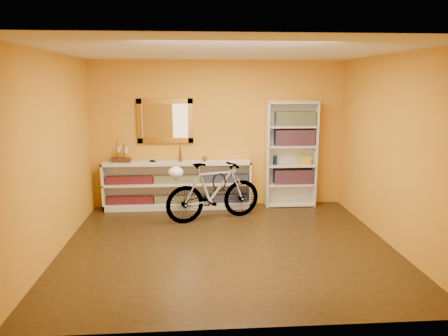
{
  "coord_description": "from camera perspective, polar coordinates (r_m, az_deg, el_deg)",
  "views": [
    {
      "loc": [
        -0.43,
        -5.42,
        2.2
      ],
      "look_at": [
        0.0,
        0.7,
        0.95
      ],
      "focal_mm": 33.37,
      "sensor_mm": 36.0,
      "label": 1
    }
  ],
  "objects": [
    {
      "name": "yellow_bag",
      "position": [
        7.6,
        11.04,
        1.0
      ],
      "size": [
        0.19,
        0.13,
        0.15
      ],
      "primitive_type": "cube",
      "rotation": [
        0.0,
        0.0,
        0.02
      ],
      "color": "gold",
      "rests_on": "bookcase"
    },
    {
      "name": "travel_mug",
      "position": [
        7.5,
        7.0,
        1.07
      ],
      "size": [
        0.08,
        0.08,
        0.17
      ],
      "primitive_type": "cylinder",
      "color": "navy",
      "rests_on": "bookcase"
    },
    {
      "name": "right_wall",
      "position": [
        6.11,
        22.11,
        2.2
      ],
      "size": [
        0.01,
        4.0,
        2.6
      ],
      "primitive_type": "cube",
      "color": "orange",
      "rests_on": "ground"
    },
    {
      "name": "toy_car",
      "position": [
        7.39,
        -9.74,
        0.84
      ],
      "size": [
        0.0,
        0.0,
        0.0
      ],
      "primitive_type": "imported",
      "rotation": [
        0.0,
        0.0,
        1.49
      ],
      "color": "black",
      "rests_on": "console_unit"
    },
    {
      "name": "ceiling",
      "position": [
        5.45,
        0.54,
        15.78
      ],
      "size": [
        4.5,
        4.0,
        0.01
      ],
      "primitive_type": "cube",
      "color": "silver",
      "rests_on": "ground"
    },
    {
      "name": "cd_row_lower",
      "position": [
        7.5,
        -6.33,
        -4.25
      ],
      "size": [
        2.5,
        0.13,
        0.14
      ],
      "primitive_type": "cube",
      "color": "black",
      "rests_on": "console_unit"
    },
    {
      "name": "cd_row_upper",
      "position": [
        7.41,
        -6.4,
        -1.54
      ],
      "size": [
        2.5,
        0.13,
        0.14
      ],
      "primitive_type": "cube",
      "color": "navy",
      "rests_on": "console_unit"
    },
    {
      "name": "book_row_c",
      "position": [
        7.49,
        9.69,
        6.69
      ],
      "size": [
        0.7,
        0.22,
        0.25
      ],
      "primitive_type": "cube",
      "color": "#1C5062",
      "rests_on": "bookcase"
    },
    {
      "name": "model_ship",
      "position": [
        7.44,
        -13.96,
        2.23
      ],
      "size": [
        0.34,
        0.16,
        0.39
      ],
      "primitive_type": null,
      "rotation": [
        0.0,
        0.0,
        -0.13
      ],
      "color": "#3B1E10",
      "rests_on": "console_unit"
    },
    {
      "name": "gilt_mirror",
      "position": [
        7.43,
        -8.07,
        6.39
      ],
      "size": [
        0.98,
        0.06,
        0.78
      ],
      "primitive_type": "cube",
      "color": "#8E5D19",
      "rests_on": "back_wall"
    },
    {
      "name": "bronze_ornament",
      "position": [
        7.33,
        -6.01,
        2.39
      ],
      "size": [
        0.07,
        0.07,
        0.39
      ],
      "primitive_type": "cone",
      "color": "brown",
      "rests_on": "console_unit"
    },
    {
      "name": "book_row_b",
      "position": [
        7.53,
        9.61,
        4.15
      ],
      "size": [
        0.7,
        0.22,
        0.28
      ],
      "primitive_type": "cube",
      "color": "maroon",
      "rests_on": "bookcase"
    },
    {
      "name": "console_unit",
      "position": [
        7.45,
        -6.37,
        -2.33
      ],
      "size": [
        2.6,
        0.35,
        0.85
      ],
      "primitive_type": null,
      "color": "silver",
      "rests_on": "floor"
    },
    {
      "name": "u_lock",
      "position": [
        6.75,
        -0.65,
        -1.93
      ],
      "size": [
        0.22,
        0.02,
        0.22
      ],
      "primitive_type": "torus",
      "rotation": [
        1.57,
        0.0,
        0.0
      ],
      "color": "black",
      "rests_on": "bicycle"
    },
    {
      "name": "bicycle",
      "position": [
        6.75,
        -1.41,
        -3.2
      ],
      "size": [
        0.93,
        1.69,
        0.97
      ],
      "primitive_type": "imported",
      "rotation": [
        0.0,
        0.0,
        1.89
      ],
      "color": "silver",
      "rests_on": "floor"
    },
    {
      "name": "red_tin",
      "position": [
        7.47,
        7.75,
        6.4
      ],
      "size": [
        0.15,
        0.15,
        0.16
      ],
      "primitive_type": "cube",
      "rotation": [
        0.0,
        0.0,
        -0.19
      ],
      "color": "maroon",
      "rests_on": "bookcase"
    },
    {
      "name": "book_row_a",
      "position": [
        7.65,
        9.43,
        -1.13
      ],
      "size": [
        0.7,
        0.22,
        0.26
      ],
      "primitive_type": "cube",
      "color": "maroon",
      "rests_on": "bookcase"
    },
    {
      "name": "back_wall",
      "position": [
        7.49,
        -0.7,
        4.62
      ],
      "size": [
        4.5,
        0.01,
        2.6
      ],
      "primitive_type": "cube",
      "color": "orange",
      "rests_on": "ground"
    },
    {
      "name": "wall_socket",
      "position": [
        7.77,
        5.98,
        -3.08
      ],
      "size": [
        0.09,
        0.02,
        0.09
      ],
      "primitive_type": "cube",
      "color": "silver",
      "rests_on": "back_wall"
    },
    {
      "name": "bookcase",
      "position": [
        7.56,
        9.16,
        1.86
      ],
      "size": [
        0.9,
        0.3,
        1.9
      ],
      "primitive_type": null,
      "color": "silver",
      "rests_on": "floor"
    },
    {
      "name": "left_wall",
      "position": [
        5.79,
        -22.36,
        1.7
      ],
      "size": [
        0.01,
        4.0,
        2.6
      ],
      "primitive_type": "cube",
      "color": "orange",
      "rests_on": "ground"
    },
    {
      "name": "decorative_orb",
      "position": [
        7.35,
        -2.66,
        1.27
      ],
      "size": [
        0.09,
        0.09,
        0.09
      ],
      "primitive_type": "sphere",
      "color": "brown",
      "rests_on": "console_unit"
    },
    {
      "name": "floor",
      "position": [
        5.86,
        0.49,
        -10.57
      ],
      "size": [
        4.5,
        4.0,
        0.01
      ],
      "primitive_type": "cube",
      "color": "black",
      "rests_on": "ground"
    },
    {
      "name": "helmet",
      "position": [
        6.47,
        -6.63,
        -0.58
      ],
      "size": [
        0.24,
        0.22,
        0.18
      ],
      "primitive_type": "ellipsoid",
      "color": "white",
      "rests_on": "bicycle"
    }
  ]
}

